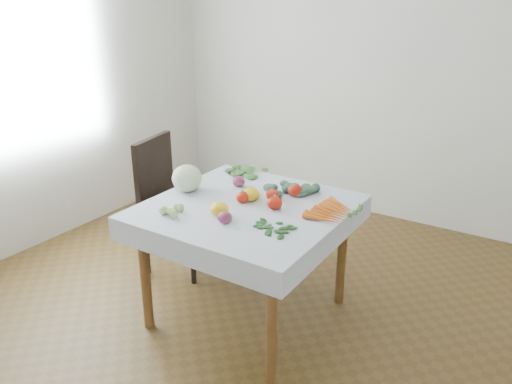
# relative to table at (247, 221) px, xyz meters

# --- Properties ---
(ground) EXTENTS (4.00, 4.00, 0.00)m
(ground) POSITION_rel_table_xyz_m (0.00, 0.00, -0.65)
(ground) COLOR brown
(back_wall) EXTENTS (4.00, 0.04, 2.70)m
(back_wall) POSITION_rel_table_xyz_m (0.00, 2.00, 0.70)
(back_wall) COLOR silver
(back_wall) RESTS_ON ground
(left_wall) EXTENTS (0.04, 4.00, 2.70)m
(left_wall) POSITION_rel_table_xyz_m (-2.00, 0.00, 0.70)
(left_wall) COLOR silver
(left_wall) RESTS_ON ground
(table) EXTENTS (1.00, 1.00, 0.75)m
(table) POSITION_rel_table_xyz_m (0.00, 0.00, 0.00)
(table) COLOR brown
(table) RESTS_ON ground
(tablecloth) EXTENTS (1.12, 1.12, 0.01)m
(tablecloth) POSITION_rel_table_xyz_m (0.00, 0.00, 0.10)
(tablecloth) COLOR silver
(tablecloth) RESTS_ON table
(chair) EXTENTS (0.52, 0.52, 0.98)m
(chair) POSITION_rel_table_xyz_m (-0.84, 0.23, -0.09)
(chair) COLOR black
(chair) RESTS_ON ground
(cabbage) EXTENTS (0.24, 0.24, 0.17)m
(cabbage) POSITION_rel_table_xyz_m (-0.45, -0.01, 0.19)
(cabbage) COLOR #E1F2CB
(cabbage) RESTS_ON tablecloth
(tomato_a) EXTENTS (0.12, 0.12, 0.08)m
(tomato_a) POSITION_rel_table_xyz_m (0.17, 0.28, 0.14)
(tomato_a) COLOR #B11A0B
(tomato_a) RESTS_ON tablecloth
(tomato_b) EXTENTS (0.09, 0.09, 0.08)m
(tomato_b) POSITION_rel_table_xyz_m (0.17, 0.04, 0.14)
(tomato_b) COLOR #B11A0B
(tomato_b) RESTS_ON tablecloth
(tomato_c) EXTENTS (0.08, 0.08, 0.07)m
(tomato_c) POSITION_rel_table_xyz_m (0.08, 0.15, 0.14)
(tomato_c) COLOR #B11A0B
(tomato_c) RESTS_ON tablecloth
(tomato_d) EXTENTS (0.10, 0.10, 0.07)m
(tomato_d) POSITION_rel_table_xyz_m (-0.04, 0.02, 0.14)
(tomato_d) COLOR #B11A0B
(tomato_d) RESTS_ON tablecloth
(heirloom_back) EXTENTS (0.12, 0.12, 0.08)m
(heirloom_back) POSITION_rel_table_xyz_m (-0.02, 0.08, 0.14)
(heirloom_back) COLOR yellow
(heirloom_back) RESTS_ON tablecloth
(heirloom_front) EXTENTS (0.12, 0.12, 0.08)m
(heirloom_front) POSITION_rel_table_xyz_m (-0.05, -0.20, 0.14)
(heirloom_front) COLOR yellow
(heirloom_front) RESTS_ON tablecloth
(onion_a) EXTENTS (0.09, 0.09, 0.07)m
(onion_a) POSITION_rel_table_xyz_m (-0.22, 0.24, 0.14)
(onion_a) COLOR #601B45
(onion_a) RESTS_ON tablecloth
(onion_b) EXTENTS (0.08, 0.08, 0.07)m
(onion_b) POSITION_rel_table_xyz_m (0.04, -0.27, 0.14)
(onion_b) COLOR #601B45
(onion_b) RESTS_ON tablecloth
(tomatillo_cluster) EXTENTS (0.15, 0.10, 0.04)m
(tomatillo_cluster) POSITION_rel_table_xyz_m (-0.30, -0.33, 0.12)
(tomatillo_cluster) COLOR #A6C672
(tomatillo_cluster) RESTS_ON tablecloth
(carrot_bunch) EXTENTS (0.23, 0.35, 0.03)m
(carrot_bunch) POSITION_rel_table_xyz_m (0.48, 0.15, 0.12)
(carrot_bunch) COLOR #CD5416
(carrot_bunch) RESTS_ON tablecloth
(kale_bunch) EXTENTS (0.30, 0.29, 0.04)m
(kale_bunch) POSITION_rel_table_xyz_m (0.08, 0.32, 0.12)
(kale_bunch) COLOR #385C49
(kale_bunch) RESTS_ON tablecloth
(basil_bunch) EXTENTS (0.22, 0.18, 0.01)m
(basil_bunch) POSITION_rel_table_xyz_m (0.30, -0.21, 0.11)
(basil_bunch) COLOR #1B561C
(basil_bunch) RESTS_ON tablecloth
(dill_bunch) EXTENTS (0.29, 0.22, 0.03)m
(dill_bunch) POSITION_rel_table_xyz_m (-0.34, 0.48, 0.12)
(dill_bunch) COLOR #447736
(dill_bunch) RESTS_ON tablecloth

